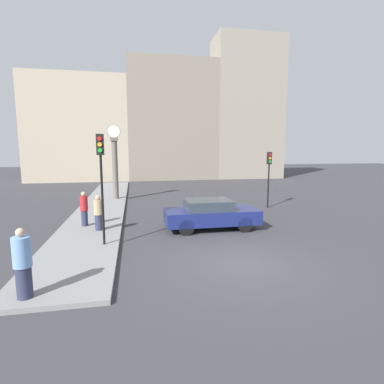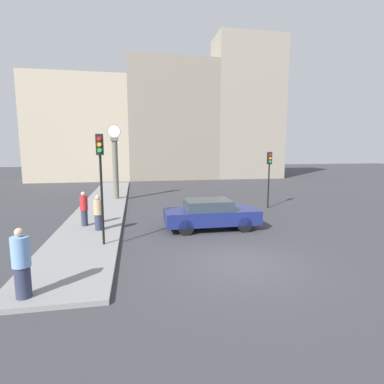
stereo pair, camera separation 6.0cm
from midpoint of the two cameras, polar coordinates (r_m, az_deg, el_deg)
The scene contains 10 objects.
ground_plane at distance 10.28m, azimuth 9.15°, elevation -13.15°, with size 120.00×120.00×0.00m, color #38383D.
sidewalk_corner at distance 20.63m, azimuth -16.60°, elevation -2.37°, with size 2.81×26.45×0.14m, color gray.
building_row at distance 38.25m, azimuth -4.10°, elevation 13.61°, with size 30.87×5.00×17.58m.
sedan_car at distance 14.03m, azimuth 3.48°, elevation -4.19°, with size 4.34×1.81×1.40m.
traffic_light_near at distance 11.50m, azimuth -17.08°, elevation 4.60°, with size 0.26×0.24×4.13m.
traffic_light_far at distance 19.46m, azimuth 14.37°, elevation 4.45°, with size 0.26×0.24×3.54m.
street_clock at distance 22.35m, azimuth -14.54°, elevation 5.20°, with size 0.94×0.52×5.31m.
pedestrian_red_top at distance 14.91m, azimuth -19.97°, elevation -3.05°, with size 0.35×0.35×1.62m.
pedestrian_blue_stripe at distance 8.43m, azimuth -29.73°, elevation -11.81°, with size 0.43×0.43×1.74m.
pedestrian_tan_coat at distance 13.93m, azimuth -17.50°, elevation -3.84°, with size 0.40×0.40×1.58m.
Camera 1 is at (-3.39, -8.97, 3.72)m, focal length 28.00 mm.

